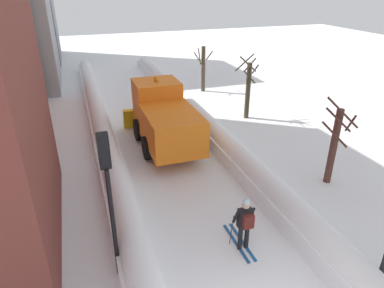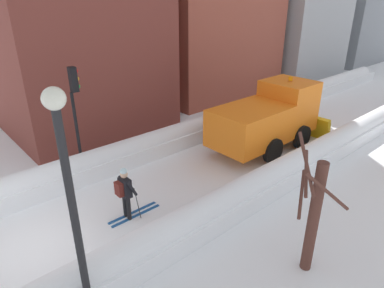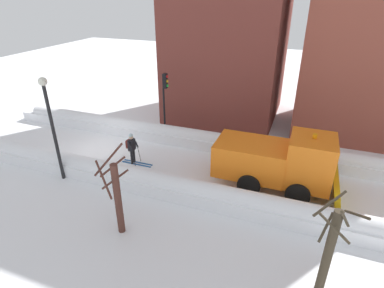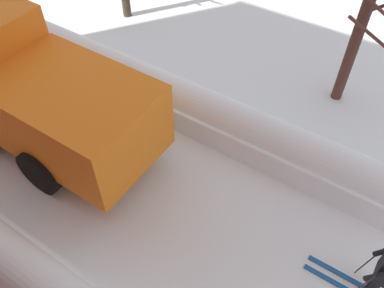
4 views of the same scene
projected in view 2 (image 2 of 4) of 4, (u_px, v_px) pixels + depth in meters
name	position (u px, v px, depth m)	size (l,w,h in m)	color
ground_plane	(255.00, 149.00, 15.76)	(80.00, 80.00, 0.00)	white
snowbank_left	(215.00, 124.00, 17.36)	(1.10, 36.00, 1.09)	white
snowbank_right	(307.00, 159.00, 13.77)	(1.10, 36.00, 1.08)	white
building_concrete_far	(285.00, 21.00, 28.46)	(8.04, 7.72, 8.78)	#9EA0A5
plow_truck	(269.00, 117.00, 15.39)	(3.20, 5.98, 3.12)	orange
skier	(125.00, 191.00, 10.60)	(0.62, 1.80, 1.81)	black
traffic_light_pole	(75.00, 101.00, 12.55)	(0.28, 0.42, 4.23)	black
street_lamp	(70.00, 191.00, 6.25)	(0.40, 0.40, 5.30)	black
bare_tree_near	(313.00, 214.00, 8.33)	(1.43, 1.04, 3.70)	#4F2D25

